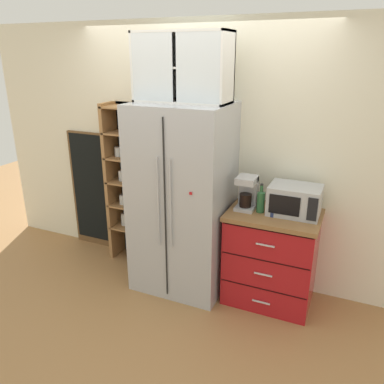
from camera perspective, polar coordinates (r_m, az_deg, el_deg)
ground_plane at (r=4.09m, az=-1.29°, el=-13.14°), size 10.76×10.76×0.00m
wall_back_cream at (r=3.91m, az=1.07°, el=5.79°), size 5.05×0.10×2.55m
refrigerator at (r=3.66m, az=-1.43°, el=-1.13°), size 0.88×0.73×1.83m
pantry_shelf_column at (r=4.24m, az=-8.79°, el=1.49°), size 0.55×0.30×1.76m
counter_cabinet at (r=3.68m, az=11.72°, el=-9.48°), size 0.82×0.60×0.90m
microwave at (r=3.45m, az=15.11°, el=-1.16°), size 0.44×0.33×0.26m
coffee_maker at (r=3.49m, az=8.23°, el=-0.02°), size 0.17×0.20×0.31m
mug_navy at (r=3.40m, az=12.06°, el=-2.86°), size 0.12×0.09×0.08m
bottle_green at (r=3.43m, az=10.26°, el=-1.17°), size 0.07×0.07×0.26m
bottle_amber at (r=3.39m, az=12.18°, el=-1.63°), size 0.06×0.06×0.26m
upper_cabinet at (r=3.46m, az=-1.27°, el=18.12°), size 0.85×0.32×0.59m
chalkboard_menu at (r=4.67m, az=-14.49°, el=0.23°), size 0.60×0.04×1.40m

